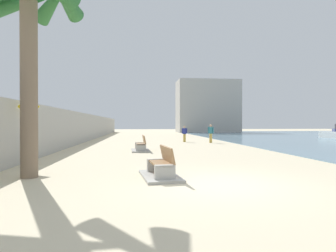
# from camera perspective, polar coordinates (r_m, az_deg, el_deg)

# --- Properties ---
(ground_plane) EXTENTS (120.00, 120.00, 0.00)m
(ground_plane) POSITION_cam_1_polar(r_m,az_deg,el_deg) (25.61, -1.15, -3.32)
(ground_plane) COLOR beige
(seawall) EXTENTS (0.80, 64.00, 2.66)m
(seawall) POSITION_cam_1_polar(r_m,az_deg,el_deg) (25.99, -17.85, -0.36)
(seawall) COLOR #ADAAA3
(seawall) RESTS_ON ground
(palm_tree) EXTENTS (3.45, 3.36, 6.89)m
(palm_tree) POSITION_cam_1_polar(r_m,az_deg,el_deg) (10.23, -26.76, 20.40)
(palm_tree) COLOR #7A6651
(palm_tree) RESTS_ON ground
(bench_near) EXTENTS (1.35, 2.22, 0.98)m
(bench_near) POSITION_cam_1_polar(r_m,az_deg,el_deg) (8.81, -1.49, -9.08)
(bench_near) COLOR #ADAAA3
(bench_near) RESTS_ON ground
(bench_far) EXTENTS (1.19, 2.14, 0.98)m
(bench_far) POSITION_cam_1_polar(r_m,az_deg,el_deg) (17.19, -5.65, -4.41)
(bench_far) COLOR #ADAAA3
(bench_far) RESTS_ON ground
(person_walking) EXTENTS (0.47, 0.32, 1.65)m
(person_walking) POSITION_cam_1_polar(r_m,az_deg,el_deg) (24.72, 8.85, -1.24)
(person_walking) COLOR gold
(person_walking) RESTS_ON ground
(person_standing) EXTENTS (0.46, 0.33, 1.51)m
(person_standing) POSITION_cam_1_polar(r_m,az_deg,el_deg) (25.53, 3.44, -1.40)
(person_standing) COLOR gold
(person_standing) RESTS_ON ground
(pedestrian_sign) EXTENTS (0.85, 0.08, 2.80)m
(pedestrian_sign) POSITION_cam_1_polar(r_m,az_deg,el_deg) (12.27, -26.91, 0.63)
(pedestrian_sign) COLOR slate
(pedestrian_sign) RESTS_ON ground
(harbor_building) EXTENTS (12.00, 6.00, 10.21)m
(harbor_building) POSITION_cam_1_polar(r_m,az_deg,el_deg) (55.28, 8.17, 4.00)
(harbor_building) COLOR #ADAAA3
(harbor_building) RESTS_ON ground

